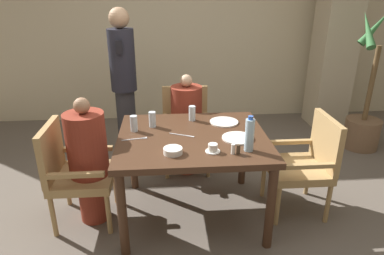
{
  "coord_description": "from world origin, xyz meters",
  "views": [
    {
      "loc": [
        -0.2,
        -2.54,
        1.88
      ],
      "look_at": [
        0.0,
        0.05,
        0.81
      ],
      "focal_mm": 32.0,
      "sensor_mm": 36.0,
      "label": 1
    }
  ],
  "objects_px": {
    "bowl_small": "(173,151)",
    "standing_host": "(124,80)",
    "water_bottle": "(250,135)",
    "teacup_with_saucer": "(213,148)",
    "glass_tall_near": "(152,119)",
    "chair_left_side": "(73,170)",
    "diner_in_left_chair": "(89,160)",
    "chair_far_side": "(186,125)",
    "plate_main_left": "(224,122)",
    "plate_main_right": "(238,138)",
    "glass_tall_far": "(192,113)",
    "diner_in_far_chair": "(187,124)",
    "chair_right_side": "(306,161)",
    "potted_palm": "(366,111)",
    "glass_tall_mid": "(134,124)"
  },
  "relations": [
    {
      "from": "bowl_small",
      "to": "standing_host",
      "type": "bearing_deg",
      "value": 107.85
    },
    {
      "from": "bowl_small",
      "to": "water_bottle",
      "type": "relative_size",
      "value": 0.51
    },
    {
      "from": "teacup_with_saucer",
      "to": "glass_tall_near",
      "type": "distance_m",
      "value": 0.7
    },
    {
      "from": "chair_left_side",
      "to": "glass_tall_near",
      "type": "relative_size",
      "value": 6.51
    },
    {
      "from": "chair_left_side",
      "to": "diner_in_left_chair",
      "type": "bearing_deg",
      "value": 0.0
    },
    {
      "from": "chair_far_side",
      "to": "plate_main_left",
      "type": "xyz_separation_m",
      "value": [
        0.3,
        -0.65,
        0.28
      ]
    },
    {
      "from": "water_bottle",
      "to": "glass_tall_near",
      "type": "relative_size",
      "value": 2.02
    },
    {
      "from": "plate_main_right",
      "to": "standing_host",
      "type": "bearing_deg",
      "value": 127.33
    },
    {
      "from": "plate_main_right",
      "to": "glass_tall_far",
      "type": "xyz_separation_m",
      "value": [
        -0.33,
        0.44,
        0.06
      ]
    },
    {
      "from": "diner_in_far_chair",
      "to": "bowl_small",
      "type": "distance_m",
      "value": 1.12
    },
    {
      "from": "chair_right_side",
      "to": "bowl_small",
      "type": "relative_size",
      "value": 6.27
    },
    {
      "from": "potted_palm",
      "to": "water_bottle",
      "type": "bearing_deg",
      "value": -140.6
    },
    {
      "from": "chair_far_side",
      "to": "water_bottle",
      "type": "bearing_deg",
      "value": -72.16
    },
    {
      "from": "diner_in_far_chair",
      "to": "plate_main_left",
      "type": "distance_m",
      "value": 0.63
    },
    {
      "from": "diner_in_far_chair",
      "to": "glass_tall_far",
      "type": "xyz_separation_m",
      "value": [
        0.02,
        -0.43,
        0.27
      ]
    },
    {
      "from": "potted_palm",
      "to": "chair_far_side",
      "type": "bearing_deg",
      "value": -172.79
    },
    {
      "from": "chair_far_side",
      "to": "potted_palm",
      "type": "xyz_separation_m",
      "value": [
        2.22,
        0.28,
        0.0
      ]
    },
    {
      "from": "chair_left_side",
      "to": "chair_right_side",
      "type": "distance_m",
      "value": 1.98
    },
    {
      "from": "glass_tall_near",
      "to": "glass_tall_far",
      "type": "relative_size",
      "value": 1.0
    },
    {
      "from": "chair_far_side",
      "to": "chair_right_side",
      "type": "height_order",
      "value": "same"
    },
    {
      "from": "potted_palm",
      "to": "bowl_small",
      "type": "distance_m",
      "value": 2.84
    },
    {
      "from": "bowl_small",
      "to": "plate_main_right",
      "type": "bearing_deg",
      "value": 23.1
    },
    {
      "from": "standing_host",
      "to": "glass_tall_mid",
      "type": "relative_size",
      "value": 12.52
    },
    {
      "from": "standing_host",
      "to": "water_bottle",
      "type": "relative_size",
      "value": 6.2
    },
    {
      "from": "diner_in_far_chair",
      "to": "plate_main_right",
      "type": "xyz_separation_m",
      "value": [
        0.36,
        -0.87,
        0.21
      ]
    },
    {
      "from": "standing_host",
      "to": "glass_tall_near",
      "type": "xyz_separation_m",
      "value": [
        0.35,
        -1.05,
        -0.09
      ]
    },
    {
      "from": "plate_main_left",
      "to": "water_bottle",
      "type": "bearing_deg",
      "value": -81.24
    },
    {
      "from": "diner_in_far_chair",
      "to": "standing_host",
      "type": "height_order",
      "value": "standing_host"
    },
    {
      "from": "bowl_small",
      "to": "chair_left_side",
      "type": "bearing_deg",
      "value": 159.28
    },
    {
      "from": "chair_left_side",
      "to": "chair_far_side",
      "type": "bearing_deg",
      "value": 42.72
    },
    {
      "from": "diner_in_far_chair",
      "to": "chair_right_side",
      "type": "bearing_deg",
      "value": -38.12
    },
    {
      "from": "standing_host",
      "to": "plate_main_right",
      "type": "relative_size",
      "value": 6.62
    },
    {
      "from": "chair_far_side",
      "to": "chair_right_side",
      "type": "relative_size",
      "value": 1.0
    },
    {
      "from": "diner_in_left_chair",
      "to": "plate_main_right",
      "type": "distance_m",
      "value": 1.23
    },
    {
      "from": "diner_in_far_chair",
      "to": "water_bottle",
      "type": "bearing_deg",
      "value": -70.06
    },
    {
      "from": "bowl_small",
      "to": "glass_tall_near",
      "type": "relative_size",
      "value": 1.04
    },
    {
      "from": "standing_host",
      "to": "bowl_small",
      "type": "relative_size",
      "value": 12.07
    },
    {
      "from": "chair_right_side",
      "to": "plate_main_left",
      "type": "height_order",
      "value": "chair_right_side"
    },
    {
      "from": "chair_far_side",
      "to": "glass_tall_mid",
      "type": "relative_size",
      "value": 6.51
    },
    {
      "from": "glass_tall_near",
      "to": "bowl_small",
      "type": "bearing_deg",
      "value": -73.14
    },
    {
      "from": "plate_main_left",
      "to": "bowl_small",
      "type": "bearing_deg",
      "value": -129.15
    },
    {
      "from": "chair_far_side",
      "to": "potted_palm",
      "type": "relative_size",
      "value": 0.52
    },
    {
      "from": "plate_main_left",
      "to": "plate_main_right",
      "type": "bearing_deg",
      "value": -81.57
    },
    {
      "from": "water_bottle",
      "to": "chair_right_side",
      "type": "bearing_deg",
      "value": 26.9
    },
    {
      "from": "bowl_small",
      "to": "glass_tall_mid",
      "type": "bearing_deg",
      "value": 124.94
    },
    {
      "from": "standing_host",
      "to": "teacup_with_saucer",
      "type": "height_order",
      "value": "standing_host"
    },
    {
      "from": "chair_left_side",
      "to": "glass_tall_mid",
      "type": "relative_size",
      "value": 6.51
    },
    {
      "from": "teacup_with_saucer",
      "to": "bowl_small",
      "type": "bearing_deg",
      "value": -178.96
    },
    {
      "from": "potted_palm",
      "to": "bowl_small",
      "type": "xyz_separation_m",
      "value": [
        -2.39,
        -1.51,
        0.29
      ]
    },
    {
      "from": "bowl_small",
      "to": "water_bottle",
      "type": "bearing_deg",
      "value": 0.78
    }
  ]
}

